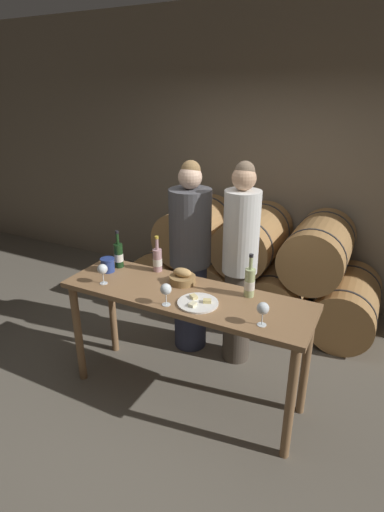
{
  "coord_description": "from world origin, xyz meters",
  "views": [
    {
      "loc": [
        1.22,
        -2.29,
        2.31
      ],
      "look_at": [
        0.0,
        0.12,
        1.18
      ],
      "focal_mm": 28.0,
      "sensor_mm": 36.0,
      "label": 1
    }
  ],
  "objects": [
    {
      "name": "person_right",
      "position": [
        0.18,
        0.65,
        0.94
      ],
      "size": [
        0.3,
        0.3,
        1.81
      ],
      "color": "#4C4238",
      "rests_on": "ground_plane"
    },
    {
      "name": "wine_glass_far_left",
      "position": [
        -0.63,
        -0.15,
        1.05
      ],
      "size": [
        0.08,
        0.08,
        0.16
      ],
      "color": "white",
      "rests_on": "tasting_table"
    },
    {
      "name": "wine_bottle_white",
      "position": [
        0.43,
        0.17,
        1.04
      ],
      "size": [
        0.08,
        0.08,
        0.33
      ],
      "color": "#ADBC7F",
      "rests_on": "tasting_table"
    },
    {
      "name": "ground_plane",
      "position": [
        0.0,
        0.0,
        0.0
      ],
      "size": [
        10.0,
        10.0,
        0.0
      ],
      "primitive_type": "plane",
      "color": "#665E51"
    },
    {
      "name": "wine_bottle_red",
      "position": [
        -0.71,
        0.16,
        1.04
      ],
      "size": [
        0.08,
        0.08,
        0.32
      ],
      "color": "#193819",
      "rests_on": "tasting_table"
    },
    {
      "name": "barrel_stack",
      "position": [
        0.0,
        1.56,
        0.54
      ],
      "size": [
        2.65,
        0.98,
        1.16
      ],
      "color": "#A87A47",
      "rests_on": "ground_plane"
    },
    {
      "name": "cheese_plate",
      "position": [
        0.16,
        -0.1,
        0.94
      ],
      "size": [
        0.29,
        0.29,
        0.04
      ],
      "color": "white",
      "rests_on": "tasting_table"
    },
    {
      "name": "wine_glass_left",
      "position": [
        -0.03,
        -0.22,
        1.05
      ],
      "size": [
        0.08,
        0.08,
        0.16
      ],
      "color": "white",
      "rests_on": "tasting_table"
    },
    {
      "name": "wine_bottle_rose",
      "position": [
        -0.38,
        0.24,
        1.03
      ],
      "size": [
        0.08,
        0.08,
        0.3
      ],
      "color": "#BC8E93",
      "rests_on": "tasting_table"
    },
    {
      "name": "person_left",
      "position": [
        -0.29,
        0.65,
        0.9
      ],
      "size": [
        0.37,
        0.37,
        1.78
      ],
      "color": "#2D334C",
      "rests_on": "ground_plane"
    },
    {
      "name": "tasting_table",
      "position": [
        0.0,
        0.0,
        0.8
      ],
      "size": [
        1.88,
        0.58,
        0.93
      ],
      "color": "olive",
      "rests_on": "ground_plane"
    },
    {
      "name": "stone_wall_back",
      "position": [
        0.0,
        2.17,
        1.6
      ],
      "size": [
        10.0,
        0.12,
        3.2
      ],
      "color": "gray",
      "rests_on": "ground_plane"
    },
    {
      "name": "blue_crock",
      "position": [
        -0.74,
        0.05,
        1.0
      ],
      "size": [
        0.12,
        0.12,
        0.11
      ],
      "color": "navy",
      "rests_on": "tasting_table"
    },
    {
      "name": "bread_basket",
      "position": [
        -0.09,
        0.14,
        0.98
      ],
      "size": [
        0.2,
        0.2,
        0.12
      ],
      "color": "olive",
      "rests_on": "tasting_table"
    },
    {
      "name": "wine_glass_center",
      "position": [
        0.64,
        -0.16,
        1.05
      ],
      "size": [
        0.08,
        0.08,
        0.16
      ],
      "color": "white",
      "rests_on": "tasting_table"
    }
  ]
}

